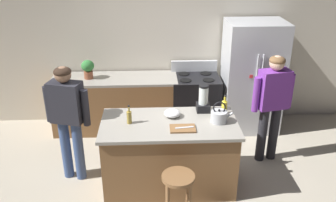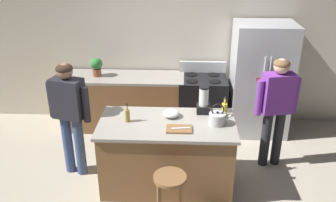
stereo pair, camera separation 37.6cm
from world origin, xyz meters
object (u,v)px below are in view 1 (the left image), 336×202
(potted_plant, at_px, (88,68))
(tea_kettle, at_px, (219,116))
(bar_stool, at_px, (178,186))
(chef_knife, at_px, (184,127))
(refrigerator, at_px, (252,77))
(blender_appliance, at_px, (203,100))
(stove_range, at_px, (195,102))
(person_by_sink_right, at_px, (272,99))
(cutting_board, at_px, (183,128))
(bottle_soda, at_px, (224,107))
(person_by_island_left, at_px, (68,114))
(kitchen_island, at_px, (169,154))
(bottle_vinegar, at_px, (129,117))
(mixing_bowl, at_px, (172,113))

(potted_plant, height_order, tea_kettle, potted_plant)
(bar_stool, height_order, chef_knife, chef_knife)
(refrigerator, xyz_separation_m, blender_appliance, (-0.95, -1.20, 0.16))
(potted_plant, xyz_separation_m, blender_appliance, (1.65, -1.25, -0.02))
(stove_range, bearing_deg, person_by_sink_right, -47.40)
(refrigerator, xyz_separation_m, person_by_sink_right, (0.02, -0.98, 0.05))
(refrigerator, xyz_separation_m, cutting_board, (-1.26, -1.67, 0.02))
(potted_plant, relative_size, bottle_soda, 1.17)
(stove_range, bearing_deg, potted_plant, 179.14)
(refrigerator, height_order, person_by_sink_right, refrigerator)
(tea_kettle, bearing_deg, person_by_island_left, 173.34)
(kitchen_island, distance_m, bottle_vinegar, 0.72)
(person_by_sink_right, height_order, potted_plant, person_by_sink_right)
(bar_stool, height_order, potted_plant, potted_plant)
(bottle_soda, relative_size, mixing_bowl, 1.23)
(refrigerator, relative_size, stove_range, 1.66)
(tea_kettle, bearing_deg, person_by_sink_right, 32.72)
(stove_range, distance_m, bottle_soda, 1.43)
(person_by_island_left, relative_size, tea_kettle, 5.68)
(stove_range, distance_m, potted_plant, 1.81)
(person_by_island_left, relative_size, bottle_vinegar, 6.63)
(bottle_vinegar, bearing_deg, chef_knife, -15.64)
(refrigerator, bearing_deg, stove_range, 178.42)
(bottle_soda, height_order, tea_kettle, tea_kettle)
(person_by_island_left, bearing_deg, potted_plant, 87.70)
(kitchen_island, xyz_separation_m, person_by_sink_right, (1.43, 0.52, 0.49))
(bottle_soda, bearing_deg, refrigerator, 61.56)
(potted_plant, xyz_separation_m, bottle_vinegar, (0.72, -1.54, -0.09))
(bar_stool, bearing_deg, stove_range, 78.76)
(blender_appliance, relative_size, bottle_vinegar, 1.52)
(mixing_bowl, bearing_deg, bottle_vinegar, -164.19)
(refrigerator, height_order, potted_plant, refrigerator)
(kitchen_island, bearing_deg, tea_kettle, -0.67)
(mixing_bowl, distance_m, cutting_board, 0.35)
(blender_appliance, distance_m, bottle_soda, 0.28)
(stove_range, relative_size, bottle_vinegar, 4.58)
(stove_range, height_order, chef_knife, stove_range)
(tea_kettle, bearing_deg, chef_knife, -159.04)
(cutting_board, relative_size, chef_knife, 1.36)
(kitchen_island, distance_m, blender_appliance, 0.81)
(bar_stool, xyz_separation_m, mixing_bowl, (-0.02, 0.85, 0.46))
(bottle_vinegar, bearing_deg, bottle_soda, 9.73)
(person_by_sink_right, xyz_separation_m, bottle_soda, (-0.72, -0.31, 0.05))
(kitchen_island, distance_m, potted_plant, 2.06)
(refrigerator, xyz_separation_m, person_by_island_left, (-2.66, -1.29, 0.05))
(bar_stool, bearing_deg, tea_kettle, 51.92)
(kitchen_island, relative_size, bottle_soda, 6.50)
(chef_knife, bearing_deg, person_by_island_left, 157.41)
(person_by_sink_right, xyz_separation_m, cutting_board, (-1.28, -0.70, -0.03))
(kitchen_island, xyz_separation_m, cutting_board, (0.15, -0.17, 0.46))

